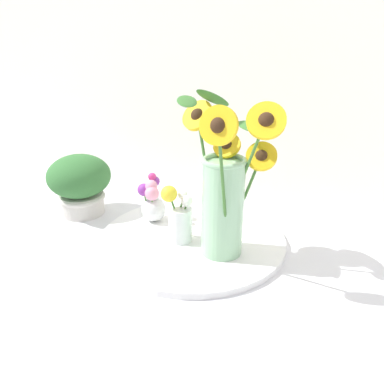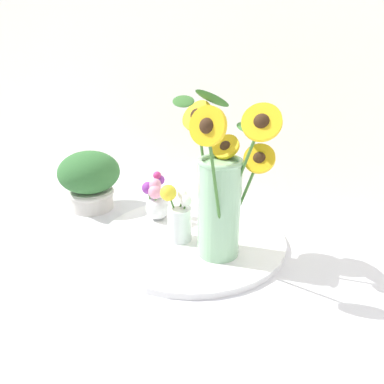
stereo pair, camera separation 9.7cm
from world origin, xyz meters
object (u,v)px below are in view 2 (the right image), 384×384
at_px(vase_small_center, 177,216).
at_px(potted_plant, 90,178).
at_px(serving_tray, 192,239).
at_px(mason_jar_sunflowers, 221,194).
at_px(vase_bulb_right, 157,200).

relative_size(vase_small_center, potted_plant, 0.80).
bearing_deg(serving_tray, mason_jar_sunflowers, -17.08).
distance_m(serving_tray, potted_plant, 0.41).
xyz_separation_m(serving_tray, vase_small_center, (-0.02, -0.04, 0.08)).
relative_size(serving_tray, mason_jar_sunflowers, 1.25).
bearing_deg(vase_bulb_right, vase_small_center, -26.81).
bearing_deg(vase_bulb_right, potted_plant, -172.16).
height_order(vase_bulb_right, potted_plant, potted_plant).
bearing_deg(serving_tray, potted_plant, -179.05).
distance_m(mason_jar_sunflowers, vase_small_center, 0.16).
bearing_deg(potted_plant, vase_small_center, -4.40).
height_order(mason_jar_sunflowers, vase_bulb_right, mason_jar_sunflowers).
bearing_deg(vase_small_center, mason_jar_sunflowers, 1.20).
xyz_separation_m(vase_small_center, vase_bulb_right, (-0.13, 0.06, -0.01)).
distance_m(vase_small_center, potted_plant, 0.38).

